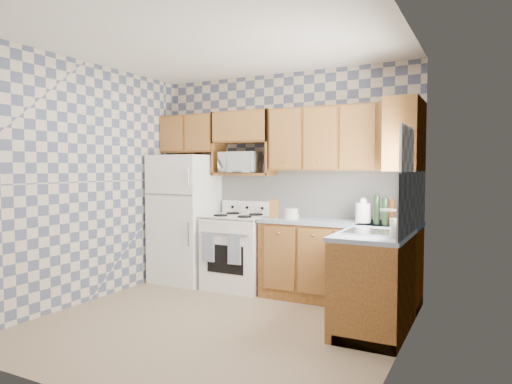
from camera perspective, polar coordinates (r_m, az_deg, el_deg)
floor at (r=4.62m, az=-5.03°, el=-16.11°), size 3.40×3.40×0.00m
back_wall at (r=5.78m, az=3.43°, el=1.39°), size 3.40×0.02×2.70m
right_wall at (r=3.74m, az=17.44°, el=0.39°), size 0.02×3.20×2.70m
backsplash_back at (r=5.63m, az=7.11°, el=-0.20°), size 2.60×0.02×0.56m
backsplash_right at (r=4.54m, az=19.02°, el=-1.10°), size 0.02×1.60×0.56m
refrigerator at (r=6.15m, az=-8.87°, el=-3.30°), size 0.75×0.70×1.68m
stove_body at (r=5.80m, az=-2.20°, el=-7.55°), size 0.76×0.65×0.90m
cooktop at (r=5.73m, az=-2.21°, el=-3.08°), size 0.76×0.65×0.02m
backguard at (r=5.96m, az=-0.91°, el=-1.92°), size 0.76×0.08×0.17m
dish_towel_left at (r=5.61m, az=-6.01°, el=-6.86°), size 0.17×0.02×0.35m
dish_towel_right at (r=5.42m, az=-2.73°, el=-7.20°), size 0.17×0.02×0.35m
base_cabinets_back at (r=5.32m, az=10.31°, el=-8.67°), size 1.75×0.60×0.88m
base_cabinets_right at (r=4.70m, az=15.31°, el=-10.27°), size 0.60×1.60×0.88m
countertop_back at (r=5.24m, az=10.34°, el=-3.75°), size 1.77×0.63×0.04m
countertop_right at (r=4.62m, az=15.33°, el=-4.71°), size 0.63×1.60×0.04m
upper_cabinets_back at (r=5.35m, az=10.88°, el=6.57°), size 1.75×0.33×0.74m
upper_cabinets_fridge at (r=6.29m, az=-8.06°, el=7.15°), size 0.82×0.33×0.50m
upper_cabinets_right at (r=5.01m, az=18.14°, el=6.73°), size 0.33×0.70×0.74m
microwave_shelf at (r=5.84m, az=-1.45°, el=2.25°), size 0.80×0.33×0.03m
microwave at (r=5.84m, az=-2.02°, el=3.72°), size 0.50×0.36×0.27m
sink at (r=4.28m, az=14.42°, el=-4.97°), size 0.48×0.40×0.03m
window at (r=4.19m, az=18.32°, el=2.01°), size 0.02×0.66×0.86m
bottle_0 at (r=4.98m, az=14.85°, el=-2.18°), size 0.07×0.07×0.30m
bottle_1 at (r=4.90m, az=15.84°, el=-2.39°), size 0.07×0.07×0.28m
bottle_2 at (r=4.99m, az=16.63°, el=-2.42°), size 0.07×0.07×0.26m
knife_block at (r=5.39m, az=2.28°, el=-2.11°), size 0.13×0.13×0.22m
electric_kettle at (r=5.11m, az=13.25°, el=-2.54°), size 0.17×0.17×0.21m
food_containers at (r=5.36m, az=4.42°, el=-2.70°), size 0.18×0.18×0.12m
soap_bottle at (r=4.01m, az=16.80°, el=-4.39°), size 0.06×0.06×0.17m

